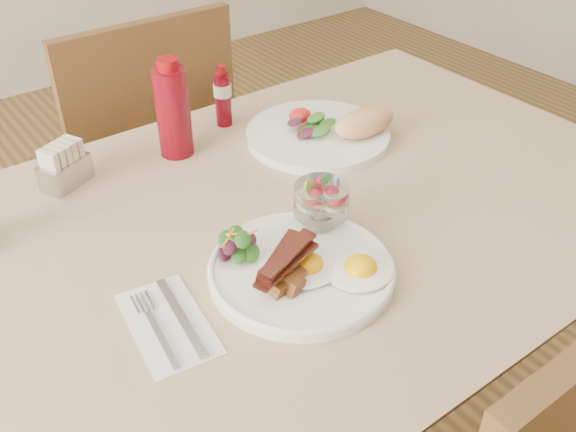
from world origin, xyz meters
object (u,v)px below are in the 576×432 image
(main_plate, at_px, (301,271))
(second_plate, at_px, (329,131))
(chair_far, at_px, (143,164))
(sugar_caddy, at_px, (65,167))
(table, at_px, (298,250))
(ketchup_bottle, at_px, (173,111))
(hot_sauce_bottle, at_px, (223,97))
(fruit_cup, at_px, (321,200))

(main_plate, relative_size, second_plate, 0.96)
(chair_far, xyz_separation_m, sugar_caddy, (-0.29, -0.35, 0.26))
(chair_far, relative_size, sugar_caddy, 9.10)
(table, distance_m, main_plate, 0.20)
(ketchup_bottle, xyz_separation_m, sugar_caddy, (-0.22, 0.02, -0.05))
(chair_far, bearing_deg, table, -90.00)
(main_plate, height_order, hot_sauce_bottle, hot_sauce_bottle)
(table, xyz_separation_m, ketchup_bottle, (-0.07, 0.30, 0.18))
(table, distance_m, sugar_caddy, 0.44)
(second_plate, bearing_deg, fruit_cup, -132.02)
(chair_far, relative_size, hot_sauce_bottle, 7.12)
(chair_far, distance_m, hot_sauce_bottle, 0.44)
(table, bearing_deg, fruit_cup, -99.20)
(sugar_caddy, bearing_deg, ketchup_bottle, -29.25)
(fruit_cup, relative_size, ketchup_bottle, 0.46)
(chair_far, bearing_deg, sugar_caddy, -129.44)
(second_plate, distance_m, sugar_caddy, 0.51)
(table, bearing_deg, main_plate, -125.91)
(ketchup_bottle, bearing_deg, chair_far, 78.94)
(table, distance_m, fruit_cup, 0.17)
(second_plate, relative_size, ketchup_bottle, 1.51)
(fruit_cup, height_order, sugar_caddy, fruit_cup)
(sugar_caddy, bearing_deg, fruit_cup, -79.50)
(table, xyz_separation_m, sugar_caddy, (-0.29, 0.31, 0.12))
(table, relative_size, ketchup_bottle, 6.87)
(hot_sauce_bottle, bearing_deg, ketchup_bottle, -161.22)
(table, relative_size, hot_sauce_bottle, 10.19)
(ketchup_bottle, relative_size, hot_sauce_bottle, 1.48)
(hot_sauce_bottle, height_order, sugar_caddy, hot_sauce_bottle)
(ketchup_bottle, distance_m, hot_sauce_bottle, 0.15)
(main_plate, xyz_separation_m, fruit_cup, (0.09, 0.06, 0.06))
(second_plate, distance_m, ketchup_bottle, 0.31)
(sugar_caddy, bearing_deg, chair_far, 25.79)
(table, distance_m, hot_sauce_bottle, 0.38)
(second_plate, height_order, ketchup_bottle, ketchup_bottle)
(sugar_caddy, bearing_deg, table, -72.33)
(chair_far, distance_m, fruit_cup, 0.79)
(hot_sauce_bottle, relative_size, sugar_caddy, 1.28)
(table, height_order, second_plate, second_plate)
(chair_far, height_order, sugar_caddy, chair_far)
(second_plate, bearing_deg, main_plate, -135.09)
(fruit_cup, bearing_deg, hot_sauce_bottle, 79.36)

